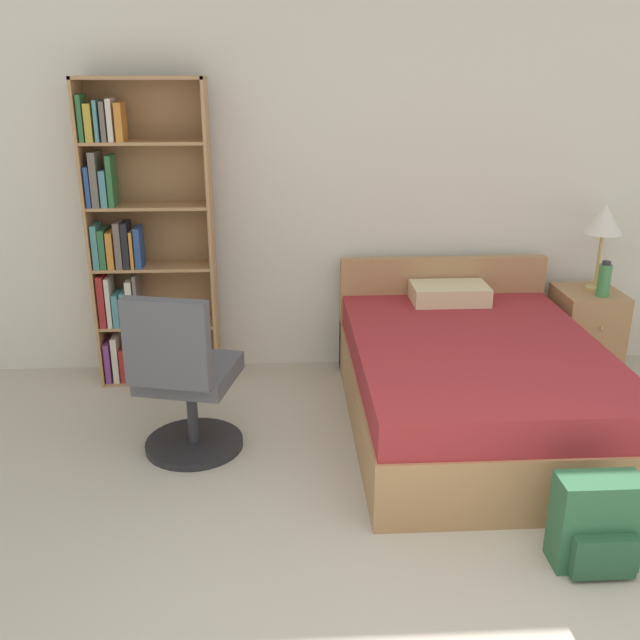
% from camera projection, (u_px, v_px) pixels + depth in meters
% --- Properties ---
extents(wall_back, '(9.00, 0.06, 2.60)m').
position_uv_depth(wall_back, '(374.00, 182.00, 4.81)').
color(wall_back, silver).
rests_on(wall_back, ground_plane).
extents(bookshelf, '(0.79, 0.26, 1.99)m').
position_uv_depth(bookshelf, '(138.00, 250.00, 4.63)').
color(bookshelf, '#AD7F51').
rests_on(bookshelf, ground_plane).
extents(bed, '(1.41, 1.94, 0.81)m').
position_uv_depth(bed, '(471.00, 381.00, 4.21)').
color(bed, '#AD7F51').
rests_on(bed, ground_plane).
extents(office_chair, '(0.58, 0.65, 0.97)m').
position_uv_depth(office_chair, '(184.00, 383.00, 3.83)').
color(office_chair, '#232326').
rests_on(office_chair, ground_plane).
extents(nightstand, '(0.40, 0.47, 0.61)m').
position_uv_depth(nightstand, '(585.00, 333.00, 4.90)').
color(nightstand, '#AD7F51').
rests_on(nightstand, ground_plane).
extents(table_lamp, '(0.25, 0.25, 0.58)m').
position_uv_depth(table_lamp, '(604.00, 221.00, 4.67)').
color(table_lamp, tan).
rests_on(table_lamp, nightstand).
extents(water_bottle, '(0.08, 0.08, 0.24)m').
position_uv_depth(water_bottle, '(604.00, 280.00, 4.66)').
color(water_bottle, '#3F8C4C').
rests_on(water_bottle, nightstand).
extents(backpack_green, '(0.36, 0.23, 0.42)m').
position_uv_depth(backpack_green, '(597.00, 525.00, 3.04)').
color(backpack_green, '#2D603D').
rests_on(backpack_green, ground_plane).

